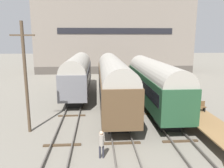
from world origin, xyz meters
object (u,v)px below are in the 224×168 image
Objects in this scene: train_car_grey at (78,73)px; person_worker at (101,142)px; utility_pole at (26,77)px; train_car_green at (154,81)px; bench at (197,106)px; train_car_brown at (113,79)px.

person_worker is (2.70, -16.28, -1.88)m from train_car_grey.
utility_pole reaches higher than train_car_grey.
bench is at bearing -56.81° from train_car_green.
train_car_brown is 10.06× the size of person_worker.
person_worker is (-1.50, -10.58, -1.98)m from train_car_brown.
train_car_grey is 10.79× the size of bench.
train_car_grey reaches higher than bench.
train_car_green is (8.40, -6.58, -0.03)m from train_car_grey.
utility_pole is (-11.35, -5.31, 1.52)m from train_car_green.
train_car_grey is 0.84× the size of train_car_brown.
bench is 0.16× the size of utility_pole.
train_car_green is at bearing -38.08° from train_car_grey.
train_car_brown is 4.29m from train_car_green.
person_worker is at bearing -37.87° from utility_pole.
bench is at bearing -36.56° from train_car_brown.
train_car_brown reaches higher than train_car_grey.
train_car_green is at bearing 59.53° from person_worker.
train_car_green is 8.64× the size of person_worker.
train_car_green is 11.40m from person_worker.
utility_pole reaches higher than train_car_green.
train_car_grey is at bearing 126.39° from train_car_brown.
train_car_grey is 10.67m from train_car_green.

